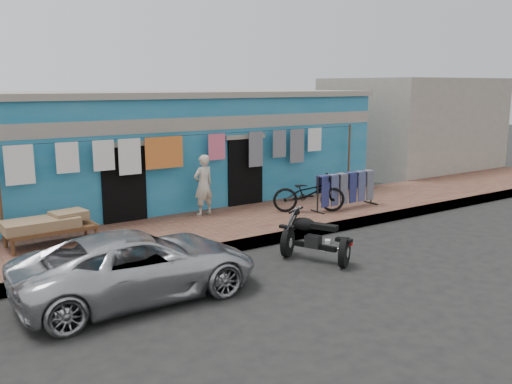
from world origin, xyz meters
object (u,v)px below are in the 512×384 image
charpoy (51,230)px  jeans_rack (346,190)px  bicycle (309,189)px  car (138,264)px  seated_person (203,185)px  motorcycle (315,237)px

charpoy → jeans_rack: size_ratio=0.92×
bicycle → charpoy: size_ratio=0.99×
car → bicycle: (5.73, 2.48, 0.27)m
seated_person → jeans_rack: seated_person is taller
car → bicycle: bearing=-66.0°
charpoy → car: bearing=-78.0°
jeans_rack → car: bearing=-161.6°
seated_person → jeans_rack: size_ratio=0.75×
bicycle → charpoy: 6.44m
car → bicycle: 6.25m
charpoy → jeans_rack: 7.56m
bicycle → car: bearing=143.6°
motorcycle → seated_person: bearing=72.0°
motorcycle → jeans_rack: bearing=14.2°
bicycle → jeans_rack: size_ratio=0.91×
bicycle → motorcycle: bearing=173.0°
seated_person → charpoy: bearing=-0.2°
car → jeans_rack: bearing=-71.0°
seated_person → motorcycle: bearing=87.3°
charpoy → bicycle: bearing=-5.9°
seated_person → motorcycle: size_ratio=0.92×
car → bicycle: size_ratio=2.21×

